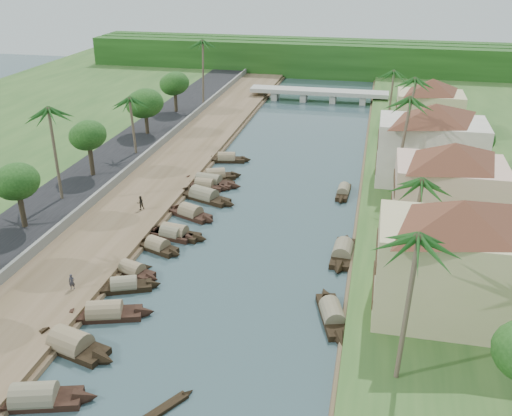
% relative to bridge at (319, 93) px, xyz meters
% --- Properties ---
extents(ground, '(220.00, 220.00, 0.00)m').
position_rel_bridge_xyz_m(ground, '(-0.00, -72.00, -1.72)').
color(ground, '#33484D').
rests_on(ground, ground).
extents(left_bank, '(10.00, 180.00, 0.80)m').
position_rel_bridge_xyz_m(left_bank, '(-16.00, -52.00, -1.32)').
color(left_bank, brown).
rests_on(left_bank, ground).
extents(right_bank, '(16.00, 180.00, 1.20)m').
position_rel_bridge_xyz_m(right_bank, '(19.00, -52.00, -1.12)').
color(right_bank, '#2B4F1F').
rests_on(right_bank, ground).
extents(road, '(8.00, 180.00, 1.40)m').
position_rel_bridge_xyz_m(road, '(-24.50, -52.00, -1.02)').
color(road, black).
rests_on(road, ground).
extents(retaining_wall, '(0.40, 180.00, 1.10)m').
position_rel_bridge_xyz_m(retaining_wall, '(-20.20, -52.00, -0.37)').
color(retaining_wall, slate).
rests_on(retaining_wall, left_bank).
extents(treeline, '(120.00, 14.00, 8.00)m').
position_rel_bridge_xyz_m(treeline, '(-0.00, 28.00, 2.28)').
color(treeline, '#153A0F').
rests_on(treeline, ground).
extents(bridge, '(28.00, 4.00, 2.40)m').
position_rel_bridge_xyz_m(bridge, '(0.00, 0.00, 0.00)').
color(bridge, '#A4A499').
rests_on(bridge, ground).
extents(building_near, '(14.85, 14.85, 10.20)m').
position_rel_bridge_xyz_m(building_near, '(18.99, -74.00, 4.66)').
color(building_near, tan).
rests_on(building_near, right_bank).
extents(building_mid, '(14.11, 14.11, 9.70)m').
position_rel_bridge_xyz_m(building_mid, '(19.99, -58.00, 4.41)').
color(building_mid, '#CFAB92').
rests_on(building_mid, right_bank).
extents(building_far, '(15.59, 15.59, 10.20)m').
position_rel_bridge_xyz_m(building_far, '(18.99, -44.00, 4.66)').
color(building_far, silver).
rests_on(building_far, right_bank).
extents(building_distant, '(12.62, 12.62, 9.20)m').
position_rel_bridge_xyz_m(building_distant, '(19.99, -24.00, 4.16)').
color(building_distant, tan).
rests_on(building_distant, right_bank).
extents(sampan_0, '(9.04, 4.17, 2.32)m').
position_rel_bridge_xyz_m(sampan_0, '(-9.35, -89.37, -1.30)').
color(sampan_0, black).
rests_on(sampan_0, ground).
extents(sampan_1, '(9.02, 4.27, 2.57)m').
position_rel_bridge_xyz_m(sampan_1, '(-9.82, -83.51, -1.30)').
color(sampan_1, black).
rests_on(sampan_1, ground).
extents(sampan_2, '(8.74, 4.18, 2.26)m').
position_rel_bridge_xyz_m(sampan_2, '(-9.13, -79.01, -1.31)').
color(sampan_2, black).
rests_on(sampan_2, ground).
extents(sampan_3, '(6.97, 3.92, 1.92)m').
position_rel_bridge_xyz_m(sampan_3, '(-9.31, -74.68, -1.32)').
color(sampan_3, black).
rests_on(sampan_3, ground).
extents(sampan_4, '(6.59, 3.32, 1.89)m').
position_rel_bridge_xyz_m(sampan_4, '(-9.71, -71.93, -1.32)').
color(sampan_4, black).
rests_on(sampan_4, ground).
extents(sampan_5, '(6.39, 3.65, 2.03)m').
position_rel_bridge_xyz_m(sampan_5, '(-9.09, -66.84, -1.31)').
color(sampan_5, black).
rests_on(sampan_5, ground).
extents(sampan_6, '(6.64, 2.74, 1.97)m').
position_rel_bridge_xyz_m(sampan_6, '(-8.64, -63.90, -1.31)').
color(sampan_6, black).
rests_on(sampan_6, ground).
extents(sampan_7, '(8.17, 2.74, 2.14)m').
position_rel_bridge_xyz_m(sampan_7, '(-8.41, -63.57, -1.31)').
color(sampan_7, black).
rests_on(sampan_7, ground).
extents(sampan_8, '(7.30, 4.39, 2.23)m').
position_rel_bridge_xyz_m(sampan_8, '(-8.28, -58.35, -1.31)').
color(sampan_8, black).
rests_on(sampan_8, ground).
extents(sampan_9, '(9.70, 5.19, 2.41)m').
position_rel_bridge_xyz_m(sampan_9, '(-8.20, -53.21, -1.30)').
color(sampan_9, black).
rests_on(sampan_9, ground).
extents(sampan_10, '(6.98, 1.95, 1.95)m').
position_rel_bridge_xyz_m(sampan_10, '(-9.19, -49.76, -1.31)').
color(sampan_10, black).
rests_on(sampan_10, ground).
extents(sampan_11, '(7.52, 4.41, 2.16)m').
position_rel_bridge_xyz_m(sampan_11, '(-8.75, -46.14, -1.31)').
color(sampan_11, black).
rests_on(sampan_11, ground).
extents(sampan_12, '(9.64, 2.87, 2.25)m').
position_rel_bridge_xyz_m(sampan_12, '(-9.06, -48.40, -1.31)').
color(sampan_12, black).
rests_on(sampan_12, ground).
extents(sampan_13, '(7.58, 2.88, 2.06)m').
position_rel_bridge_xyz_m(sampan_13, '(-9.04, -39.13, -1.31)').
color(sampan_13, black).
rests_on(sampan_13, ground).
extents(sampan_14, '(3.99, 8.78, 2.12)m').
position_rel_bridge_xyz_m(sampan_14, '(9.80, -75.17, -1.31)').
color(sampan_14, black).
rests_on(sampan_14, ground).
extents(sampan_15, '(2.26, 8.64, 2.28)m').
position_rel_bridge_xyz_m(sampan_15, '(9.82, -64.02, -1.30)').
color(sampan_15, black).
rests_on(sampan_15, ground).
extents(sampan_16, '(1.70, 7.16, 1.80)m').
position_rel_bridge_xyz_m(sampan_16, '(8.70, -47.93, -1.32)').
color(sampan_16, black).
rests_on(sampan_16, ground).
extents(canoe_0, '(3.35, 4.73, 0.68)m').
position_rel_bridge_xyz_m(canoe_0, '(-0.42, -88.06, -1.62)').
color(canoe_0, black).
rests_on(canoe_0, ground).
extents(canoe_1, '(4.64, 3.04, 0.79)m').
position_rel_bridge_xyz_m(canoe_1, '(-10.44, -71.42, -1.62)').
color(canoe_1, black).
rests_on(canoe_1, ground).
extents(canoe_2, '(6.04, 1.85, 0.87)m').
position_rel_bridge_xyz_m(canoe_2, '(-8.77, -47.22, -1.62)').
color(canoe_2, black).
rests_on(canoe_2, ground).
extents(palm_0, '(3.20, 3.20, 12.67)m').
position_rel_bridge_xyz_m(palm_0, '(15.00, -82.75, 10.31)').
color(palm_0, brown).
rests_on(palm_0, ground).
extents(palm_1, '(3.20, 3.20, 10.49)m').
position_rel_bridge_xyz_m(palm_1, '(16.00, -67.39, 8.22)').
color(palm_1, brown).
rests_on(palm_1, ground).
extents(palm_2, '(3.20, 3.20, 13.41)m').
position_rel_bridge_xyz_m(palm_2, '(15.00, -49.31, 11.03)').
color(palm_2, brown).
rests_on(palm_2, ground).
extents(palm_3, '(3.20, 3.20, 12.38)m').
position_rel_bridge_xyz_m(palm_3, '(16.00, -33.04, 10.05)').
color(palm_3, brown).
rests_on(palm_3, ground).
extents(palm_5, '(3.20, 3.20, 12.43)m').
position_rel_bridge_xyz_m(palm_5, '(-24.00, -59.48, 10.28)').
color(palm_5, brown).
rests_on(palm_5, ground).
extents(palm_6, '(3.20, 3.20, 9.56)m').
position_rel_bridge_xyz_m(palm_6, '(-22.00, -42.05, 7.51)').
color(palm_6, brown).
rests_on(palm_6, ground).
extents(palm_7, '(3.20, 3.20, 10.53)m').
position_rel_bridge_xyz_m(palm_7, '(14.00, -18.44, 8.25)').
color(palm_7, brown).
rests_on(palm_7, ground).
extents(palm_8, '(3.20, 3.20, 13.35)m').
position_rel_bridge_xyz_m(palm_8, '(-20.50, -13.04, 11.17)').
color(palm_8, brown).
rests_on(palm_8, ground).
extents(tree_2, '(4.53, 4.53, 7.05)m').
position_rel_bridge_xyz_m(tree_2, '(-24.00, -67.22, 4.77)').
color(tree_2, '#3F3324').
rests_on(tree_2, ground).
extents(tree_3, '(4.42, 4.42, 7.23)m').
position_rel_bridge_xyz_m(tree_3, '(-24.00, -51.50, 4.98)').
color(tree_3, '#3F3324').
rests_on(tree_3, ground).
extents(tree_4, '(5.39, 5.39, 7.13)m').
position_rel_bridge_xyz_m(tree_4, '(-24.00, -32.60, 4.52)').
color(tree_4, '#3F3324').
rests_on(tree_4, ground).
extents(tree_5, '(4.78, 4.78, 7.09)m').
position_rel_bridge_xyz_m(tree_5, '(-24.00, -18.76, 4.72)').
color(tree_5, '#3F3324').
rests_on(tree_5, ground).
extents(tree_6, '(4.62, 4.62, 7.48)m').
position_rel_bridge_xyz_m(tree_6, '(24.00, -43.01, 4.96)').
color(tree_6, '#3F3324').
rests_on(tree_6, ground).
extents(person_near, '(0.62, 0.49, 1.49)m').
position_rel_bridge_xyz_m(person_near, '(-13.33, -76.66, -0.18)').
color(person_near, '#2B2B33').
rests_on(person_near, left_bank).
extents(person_far, '(1.03, 1.03, 1.68)m').
position_rel_bridge_xyz_m(person_far, '(-14.07, -59.26, -0.08)').
color(person_far, '#2C261F').
rests_on(person_far, left_bank).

